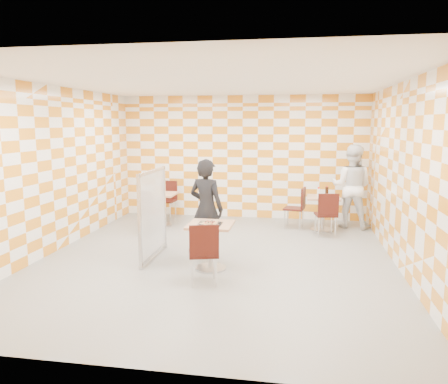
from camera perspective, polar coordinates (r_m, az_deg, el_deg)
name	(u,v)px	position (r m, az deg, el deg)	size (l,w,h in m)	color
room_shell	(222,170)	(7.87, -0.30, 2.92)	(7.00, 7.00, 7.00)	gray
main_table	(211,238)	(7.02, -1.78, -6.07)	(0.70, 0.70, 0.75)	tan
second_table	(323,207)	(9.78, 12.80, -1.98)	(0.70, 0.70, 0.75)	tan
empty_table	(161,204)	(10.09, -8.29, -1.52)	(0.70, 0.70, 0.75)	tan
chair_main_front	(204,249)	(6.31, -2.66, -7.48)	(0.52, 0.53, 0.92)	#38100B
chair_second_front	(327,211)	(9.21, 13.29, -2.45)	(0.49, 0.49, 0.92)	#38100B
chair_second_side	(298,205)	(9.81, 9.68, -1.64)	(0.50, 0.49, 0.92)	#38100B
chair_empty_near	(149,208)	(9.48, -9.80, -2.01)	(0.56, 0.56, 0.92)	#38100B
chair_empty_far	(168,196)	(10.85, -7.37, -0.58)	(0.46, 0.47, 0.92)	#38100B
partition	(153,213)	(7.63, -9.26, -2.78)	(0.08, 1.38, 1.55)	white
man_dark	(206,209)	(7.57, -2.32, -2.18)	(0.63, 0.41, 1.73)	black
man_white	(351,186)	(10.17, 16.31, 0.71)	(0.91, 0.71, 1.87)	white
pizza_on_foil	(210,223)	(6.94, -1.81, -4.04)	(0.40, 0.40, 0.04)	silver
sport_bottle	(318,192)	(9.79, 12.23, 0.00)	(0.06, 0.06, 0.20)	white
soda_bottle	(327,191)	(9.82, 13.28, 0.08)	(0.07, 0.07, 0.23)	black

